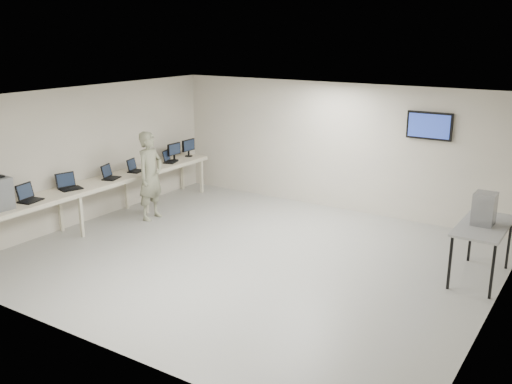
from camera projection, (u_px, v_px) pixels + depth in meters
The scene contains 12 objects.
room at pixel (253, 180), 9.73m from camera, with size 8.01×7.01×2.81m.
workbench at pixel (104, 184), 11.73m from camera, with size 0.76×6.00×0.90m.
laptop_0 at pixel (28, 197), 10.27m from camera, with size 0.40×0.45×0.31m.
laptop_1 at pixel (69, 185), 11.05m from camera, with size 0.43×0.47×0.31m.
laptop_2 at pixel (109, 175), 11.83m from camera, with size 0.40×0.43×0.29m.
laptop_3 at pixel (134, 168), 12.44m from camera, with size 0.36×0.39×0.27m.
laptop_4 at pixel (169, 159), 13.31m from camera, with size 0.39×0.41×0.27m.
monitor_near at pixel (174, 150), 13.44m from camera, with size 0.18×0.42×0.41m.
monitor_far at pixel (188, 146), 13.87m from camera, with size 0.19×0.42×0.42m.
soldier at pixel (151, 176), 11.93m from camera, with size 0.68×0.45×1.87m, color slate.
side_table at pixel (483, 229), 8.99m from camera, with size 0.72×1.53×0.92m.
storage_bins at pixel (484, 209), 8.91m from camera, with size 0.32×0.36×0.51m.
Camera 1 is at (5.17, -7.84, 3.86)m, focal length 40.00 mm.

